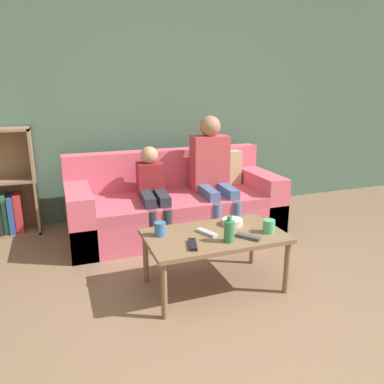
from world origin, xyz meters
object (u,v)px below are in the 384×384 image
(cup_near, at_px, (160,229))
(tv_remote_1, at_px, (248,237))
(tv_remote_0, at_px, (207,233))
(tv_remote_2, at_px, (193,244))
(couch, at_px, (175,205))
(person_child, at_px, (153,189))
(coffee_table, at_px, (215,239))
(bottle, at_px, (229,231))
(person_adult, at_px, (212,167))
(cup_far, at_px, (269,226))
(snack_bowl, at_px, (232,222))

(cup_near, bearing_deg, tv_remote_1, -25.03)
(cup_near, bearing_deg, tv_remote_0, -15.42)
(tv_remote_2, bearing_deg, tv_remote_0, 59.84)
(couch, bearing_deg, person_child, -154.20)
(coffee_table, distance_m, bottle, 0.20)
(couch, distance_m, person_child, 0.37)
(tv_remote_2, bearing_deg, person_adult, 77.68)
(person_child, bearing_deg, couch, 30.29)
(tv_remote_0, bearing_deg, bottle, -85.57)
(tv_remote_0, bearing_deg, coffee_table, -41.14)
(bottle, bearing_deg, cup_far, 8.33)
(cup_near, height_order, tv_remote_0, cup_near)
(cup_far, xyz_separation_m, snack_bowl, (-0.17, 0.23, -0.02))
(person_adult, xyz_separation_m, person_child, (-0.62, -0.05, -0.15))
(snack_bowl, relative_size, bottle, 0.85)
(tv_remote_1, bearing_deg, person_adult, 40.18)
(coffee_table, height_order, person_adult, person_adult)
(person_adult, distance_m, tv_remote_2, 1.41)
(tv_remote_1, xyz_separation_m, tv_remote_2, (-0.40, 0.01, 0.00))
(person_adult, bearing_deg, tv_remote_2, -116.38)
(cup_far, height_order, bottle, bottle)
(person_child, bearing_deg, coffee_table, -75.69)
(person_child, distance_m, snack_bowl, 0.99)
(cup_far, xyz_separation_m, tv_remote_2, (-0.59, -0.03, -0.04))
(couch, xyz_separation_m, tv_remote_2, (-0.30, -1.30, 0.16))
(cup_near, bearing_deg, person_adult, 50.59)
(tv_remote_0, height_order, tv_remote_2, same)
(cup_far, bearing_deg, couch, 102.80)
(cup_near, relative_size, cup_far, 1.04)
(person_child, bearing_deg, snack_bowl, -63.35)
(person_child, bearing_deg, bottle, -75.35)
(tv_remote_0, bearing_deg, person_adult, 42.44)
(couch, height_order, cup_far, couch)
(person_child, bearing_deg, tv_remote_1, -68.63)
(couch, xyz_separation_m, person_adult, (0.36, -0.07, 0.38))
(cup_near, xyz_separation_m, tv_remote_2, (0.15, -0.24, -0.04))
(snack_bowl, bearing_deg, person_child, 112.15)
(cup_far, bearing_deg, tv_remote_0, 163.75)
(tv_remote_2, bearing_deg, couch, 93.03)
(tv_remote_0, bearing_deg, tv_remote_1, -58.48)
(tv_remote_2, bearing_deg, person_child, 104.09)
(cup_near, relative_size, snack_bowl, 0.63)
(cup_far, distance_m, tv_remote_1, 0.20)
(cup_near, relative_size, bottle, 0.54)
(cup_near, xyz_separation_m, tv_remote_0, (0.31, -0.09, -0.04))
(cup_near, distance_m, snack_bowl, 0.56)
(person_adult, xyz_separation_m, bottle, (-0.41, -1.25, -0.15))
(tv_remote_2, distance_m, snack_bowl, 0.49)
(person_adult, bearing_deg, cup_near, -127.58)
(coffee_table, bearing_deg, tv_remote_2, -147.46)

